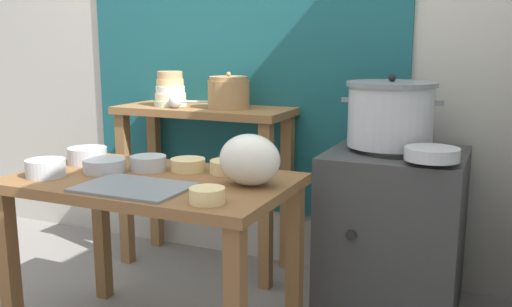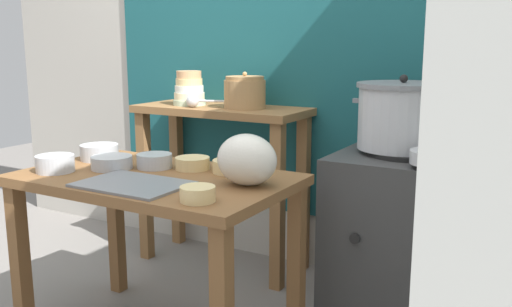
{
  "view_description": "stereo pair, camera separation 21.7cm",
  "coord_description": "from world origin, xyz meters",
  "px_view_note": "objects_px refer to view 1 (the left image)",
  "views": [
    {
      "loc": [
        1.23,
        -1.81,
        1.24
      ],
      "look_at": [
        0.37,
        0.13,
        0.82
      ],
      "focal_mm": 39.35,
      "sensor_mm": 36.0,
      "label": 1
    },
    {
      "loc": [
        1.42,
        -1.71,
        1.24
      ],
      "look_at": [
        0.37,
        0.13,
        0.82
      ],
      "focal_mm": 39.35,
      "sensor_mm": 36.0,
      "label": 2
    }
  ],
  "objects_px": {
    "steamer_pot": "(391,114)",
    "prep_bowl_4": "(207,195)",
    "ladle": "(177,102)",
    "plastic_bag": "(250,160)",
    "serving_tray": "(134,187)",
    "prep_bowl_5": "(87,155)",
    "clay_pot": "(229,93)",
    "prep_bowl_1": "(104,165)",
    "prep_bowl_3": "(46,167)",
    "stove_block": "(393,232)",
    "wide_pan": "(432,154)",
    "back_shelf_table": "(204,147)",
    "prep_bowl_0": "(188,164)",
    "bowl_stack_enamel": "(170,91)",
    "prep_table": "(153,205)",
    "prep_bowl_2": "(148,162)",
    "prep_bowl_6": "(229,166)"
  },
  "relations": [
    {
      "from": "prep_bowl_5",
      "to": "prep_bowl_2",
      "type": "bearing_deg",
      "value": -1.34
    },
    {
      "from": "prep_bowl_3",
      "to": "prep_bowl_5",
      "type": "distance_m",
      "value": 0.27
    },
    {
      "from": "clay_pot",
      "to": "prep_bowl_5",
      "type": "distance_m",
      "value": 0.84
    },
    {
      "from": "serving_tray",
      "to": "prep_bowl_0",
      "type": "relative_size",
      "value": 2.77
    },
    {
      "from": "bowl_stack_enamel",
      "to": "prep_bowl_4",
      "type": "bearing_deg",
      "value": -52.55
    },
    {
      "from": "plastic_bag",
      "to": "wide_pan",
      "type": "xyz_separation_m",
      "value": [
        0.59,
        0.45,
        -0.01
      ]
    },
    {
      "from": "ladle",
      "to": "prep_bowl_2",
      "type": "relative_size",
      "value": 1.73
    },
    {
      "from": "prep_bowl_0",
      "to": "prep_bowl_4",
      "type": "height_order",
      "value": "prep_bowl_4"
    },
    {
      "from": "stove_block",
      "to": "prep_bowl_6",
      "type": "xyz_separation_m",
      "value": [
        -0.58,
        -0.52,
        0.36
      ]
    },
    {
      "from": "stove_block",
      "to": "ladle",
      "type": "bearing_deg",
      "value": 178.58
    },
    {
      "from": "prep_table",
      "to": "serving_tray",
      "type": "bearing_deg",
      "value": -77.8
    },
    {
      "from": "back_shelf_table",
      "to": "prep_bowl_0",
      "type": "xyz_separation_m",
      "value": [
        0.3,
        -0.68,
        0.07
      ]
    },
    {
      "from": "prep_bowl_3",
      "to": "prep_bowl_5",
      "type": "bearing_deg",
      "value": 94.48
    },
    {
      "from": "serving_tray",
      "to": "prep_bowl_4",
      "type": "xyz_separation_m",
      "value": [
        0.34,
        -0.05,
        0.02
      ]
    },
    {
      "from": "back_shelf_table",
      "to": "ladle",
      "type": "xyz_separation_m",
      "value": [
        -0.1,
        -0.1,
        0.26
      ]
    },
    {
      "from": "ladle",
      "to": "plastic_bag",
      "type": "bearing_deg",
      "value": -43.33
    },
    {
      "from": "steamer_pot",
      "to": "prep_bowl_2",
      "type": "height_order",
      "value": "steamer_pot"
    },
    {
      "from": "bowl_stack_enamel",
      "to": "prep_bowl_6",
      "type": "height_order",
      "value": "bowl_stack_enamel"
    },
    {
      "from": "steamer_pot",
      "to": "prep_bowl_4",
      "type": "xyz_separation_m",
      "value": [
        -0.41,
        -0.96,
        -0.18
      ]
    },
    {
      "from": "bowl_stack_enamel",
      "to": "prep_table",
      "type": "bearing_deg",
      "value": -62.39
    },
    {
      "from": "back_shelf_table",
      "to": "serving_tray",
      "type": "xyz_separation_m",
      "value": [
        0.27,
        -1.02,
        0.05
      ]
    },
    {
      "from": "steamer_pot",
      "to": "ladle",
      "type": "relative_size",
      "value": 1.74
    },
    {
      "from": "ladle",
      "to": "serving_tray",
      "type": "bearing_deg",
      "value": -67.67
    },
    {
      "from": "prep_table",
      "to": "clay_pot",
      "type": "relative_size",
      "value": 5.01
    },
    {
      "from": "prep_table",
      "to": "prep_bowl_6",
      "type": "relative_size",
      "value": 6.95
    },
    {
      "from": "prep_bowl_1",
      "to": "prep_bowl_3",
      "type": "height_order",
      "value": "prep_bowl_3"
    },
    {
      "from": "stove_block",
      "to": "prep_bowl_6",
      "type": "relative_size",
      "value": 4.93
    },
    {
      "from": "prep_table",
      "to": "steamer_pot",
      "type": "height_order",
      "value": "steamer_pot"
    },
    {
      "from": "clay_pot",
      "to": "serving_tray",
      "type": "relative_size",
      "value": 0.55
    },
    {
      "from": "stove_block",
      "to": "prep_bowl_6",
      "type": "bearing_deg",
      "value": -137.94
    },
    {
      "from": "clay_pot",
      "to": "steamer_pot",
      "type": "bearing_deg",
      "value": -7.23
    },
    {
      "from": "ladle",
      "to": "wide_pan",
      "type": "xyz_separation_m",
      "value": [
        1.34,
        -0.25,
        -0.13
      ]
    },
    {
      "from": "steamer_pot",
      "to": "prep_bowl_1",
      "type": "height_order",
      "value": "steamer_pot"
    },
    {
      "from": "ladle",
      "to": "stove_block",
      "type": "bearing_deg",
      "value": -1.42
    },
    {
      "from": "prep_bowl_1",
      "to": "prep_bowl_6",
      "type": "relative_size",
      "value": 1.09
    },
    {
      "from": "serving_tray",
      "to": "plastic_bag",
      "type": "xyz_separation_m",
      "value": [
        0.37,
        0.22,
        0.09
      ]
    },
    {
      "from": "bowl_stack_enamel",
      "to": "prep_bowl_3",
      "type": "distance_m",
      "value": 1.01
    },
    {
      "from": "wide_pan",
      "to": "back_shelf_table",
      "type": "bearing_deg",
      "value": 164.13
    },
    {
      "from": "stove_block",
      "to": "steamer_pot",
      "type": "height_order",
      "value": "steamer_pot"
    },
    {
      "from": "back_shelf_table",
      "to": "ladle",
      "type": "height_order",
      "value": "ladle"
    },
    {
      "from": "serving_tray",
      "to": "prep_bowl_5",
      "type": "distance_m",
      "value": 0.53
    },
    {
      "from": "ladle",
      "to": "plastic_bag",
      "type": "xyz_separation_m",
      "value": [
        0.74,
        -0.7,
        -0.12
      ]
    },
    {
      "from": "wide_pan",
      "to": "clay_pot",
      "type": "bearing_deg",
      "value": 162.04
    },
    {
      "from": "ladle",
      "to": "plastic_bag",
      "type": "relative_size",
      "value": 1.1
    },
    {
      "from": "clay_pot",
      "to": "serving_tray",
      "type": "xyz_separation_m",
      "value": [
        0.12,
        -1.02,
        -0.26
      ]
    },
    {
      "from": "serving_tray",
      "to": "plastic_bag",
      "type": "height_order",
      "value": "plastic_bag"
    },
    {
      "from": "clay_pot",
      "to": "serving_tray",
      "type": "height_order",
      "value": "clay_pot"
    },
    {
      "from": "wide_pan",
      "to": "steamer_pot",
      "type": "bearing_deg",
      "value": 131.74
    },
    {
      "from": "stove_block",
      "to": "prep_bowl_0",
      "type": "distance_m",
      "value": 1.0
    },
    {
      "from": "prep_bowl_2",
      "to": "prep_bowl_3",
      "type": "height_order",
      "value": "prep_bowl_3"
    }
  ]
}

